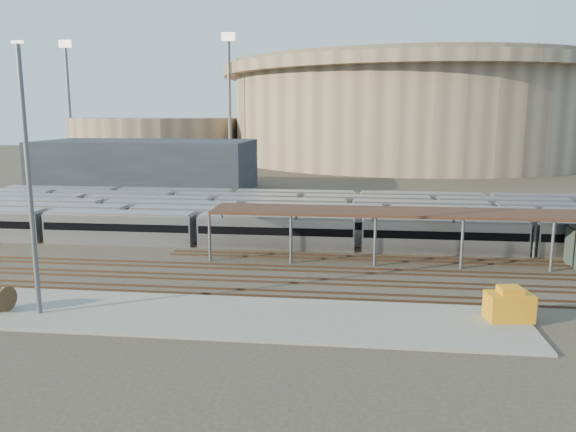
{
  "coord_description": "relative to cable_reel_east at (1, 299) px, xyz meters",
  "views": [
    {
      "loc": [
        6.93,
        -54.68,
        15.22
      ],
      "look_at": [
        -1.0,
        12.0,
        3.02
      ],
      "focal_mm": 35.0,
      "sensor_mm": 36.0,
      "label": 1
    }
  ],
  "objects": [
    {
      "name": "inspection_shed",
      "position": [
        42.03,
        20.13,
        3.8
      ],
      "size": [
        60.3,
        6.0,
        5.3
      ],
      "color": "#5B5B60",
      "rests_on": "ground"
    },
    {
      "name": "subway_trains",
      "position": [
        21.77,
        34.63,
        0.62
      ],
      "size": [
        127.23,
        23.9,
        3.6
      ],
      "color": "#ABAAAF",
      "rests_on": "ground"
    },
    {
      "name": "yard_light_pole",
      "position": [
        3.17,
        -0.06,
        9.16
      ],
      "size": [
        0.82,
        0.36,
        20.13
      ],
      "color": "#5B5B60",
      "rests_on": "apron"
    },
    {
      "name": "floodlight_0",
      "position": [
        -9.97,
        126.13,
        19.47
      ],
      "size": [
        4.0,
        1.0,
        38.4
      ],
      "color": "#5B5B60",
      "rests_on": "ground"
    },
    {
      "name": "ground",
      "position": [
        20.03,
        16.13,
        -1.18
      ],
      "size": [
        420.0,
        420.0,
        0.0
      ],
      "primitive_type": "plane",
      "color": "#383026",
      "rests_on": "ground"
    },
    {
      "name": "cable_reel_east",
      "position": [
        0.0,
        0.0,
        0.0
      ],
      "size": [
        1.43,
        2.13,
        1.97
      ],
      "primitive_type": "cylinder",
      "rotation": [
        0.0,
        1.57,
        -0.18
      ],
      "color": "#523C20",
      "rests_on": "apron"
    },
    {
      "name": "secondary_arena",
      "position": [
        -39.97,
        146.13,
        5.82
      ],
      "size": [
        56.0,
        56.0,
        14.0
      ],
      "primitive_type": "cylinder",
      "color": "gray",
      "rests_on": "ground"
    },
    {
      "name": "apron",
      "position": [
        15.03,
        1.13,
        -1.08
      ],
      "size": [
        50.0,
        9.0,
        0.2
      ],
      "primitive_type": "cube",
      "color": "gray",
      "rests_on": "ground"
    },
    {
      "name": "empty_tracks",
      "position": [
        20.03,
        11.13,
        -1.09
      ],
      "size": [
        170.0,
        9.62,
        0.18
      ],
      "color": "#4C3323",
      "rests_on": "ground"
    },
    {
      "name": "stadium",
      "position": [
        45.03,
        156.13,
        15.29
      ],
      "size": [
        124.0,
        124.0,
        32.5
      ],
      "color": "gray",
      "rests_on": "ground"
    },
    {
      "name": "yellow_equipment",
      "position": [
        38.53,
        2.69,
        0.03
      ],
      "size": [
        3.49,
        2.44,
        2.03
      ],
      "primitive_type": "cube",
      "rotation": [
        0.0,
        0.0,
        0.13
      ],
      "color": "orange",
      "rests_on": "apron"
    },
    {
      "name": "floodlight_1",
      "position": [
        -64.97,
        136.13,
        19.47
      ],
      "size": [
        4.0,
        1.0,
        38.4
      ],
      "color": "#5B5B60",
      "rests_on": "ground"
    },
    {
      "name": "service_building",
      "position": [
        -14.97,
        71.13,
        3.82
      ],
      "size": [
        42.0,
        20.0,
        10.0
      ],
      "primitive_type": "cube",
      "color": "#1E232D",
      "rests_on": "ground"
    },
    {
      "name": "floodlight_3",
      "position": [
        10.03,
        176.13,
        19.47
      ],
      "size": [
        4.0,
        1.0,
        38.4
      ],
      "color": "#5B5B60",
      "rests_on": "ground"
    }
  ]
}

